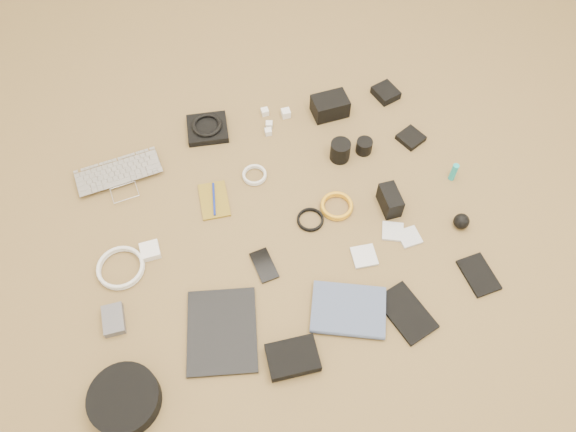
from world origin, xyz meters
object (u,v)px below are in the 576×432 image
object	(u,v)px
dslr_camera	(330,106)
tablet	(222,331)
laptop	(122,182)
headphone_case	(125,399)
paperback	(347,336)
phone	(264,265)

from	to	relation	value
dslr_camera	tablet	xyz separation A→B (m)	(-0.62, -0.77, -0.03)
laptop	tablet	xyz separation A→B (m)	(0.22, -0.66, -0.01)
laptop	headphone_case	bearing A→B (deg)	-102.42
dslr_camera	tablet	distance (m)	0.99
laptop	tablet	size ratio (longest dim) A/B	1.11
laptop	paperback	distance (m)	0.99
laptop	tablet	bearing A→B (deg)	-76.83
laptop	dslr_camera	distance (m)	0.85
laptop	paperback	bearing A→B (deg)	-58.64
dslr_camera	paperback	xyz separation A→B (m)	(-0.25, -0.90, -0.03)
dslr_camera	paperback	world-z (taller)	dslr_camera
tablet	paperback	distance (m)	0.39
dslr_camera	headphone_case	distance (m)	1.30
tablet	headphone_case	size ratio (longest dim) A/B	1.34
paperback	tablet	bearing A→B (deg)	93.19
paperback	headphone_case	bearing A→B (deg)	112.58
laptop	paperback	world-z (taller)	laptop
dslr_camera	tablet	bearing A→B (deg)	-130.49
laptop	paperback	size ratio (longest dim) A/B	1.32
tablet	dslr_camera	bearing A→B (deg)	63.56
laptop	phone	size ratio (longest dim) A/B	2.59
laptop	paperback	xyz separation A→B (m)	(0.59, -0.79, -0.00)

